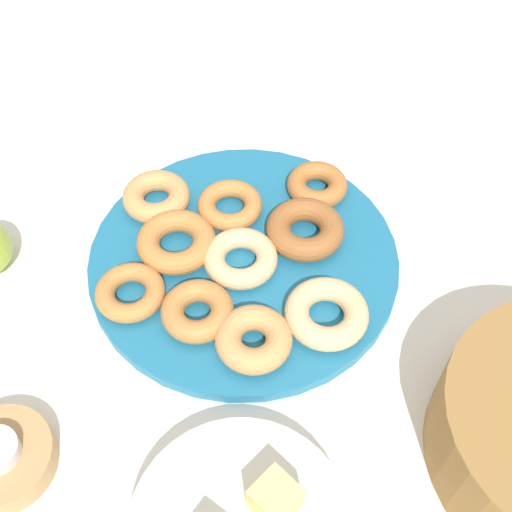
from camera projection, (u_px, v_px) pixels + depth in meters
name	position (u px, v px, depth m)	size (l,w,h in m)	color
ground_plane	(244.00, 262.00, 0.77)	(2.40, 2.40, 0.00)	white
donut_plate	(244.00, 258.00, 0.77)	(0.37, 0.37, 0.02)	#1E6B93
donut_0	(317.00, 185.00, 0.82)	(0.08, 0.08, 0.02)	#AD6B33
donut_1	(326.00, 313.00, 0.69)	(0.09, 0.09, 0.03)	#EABC84
donut_2	(176.00, 242.00, 0.76)	(0.09, 0.09, 0.03)	#BC7A3D
donut_3	(197.00, 311.00, 0.70)	(0.08, 0.08, 0.03)	#BC7A3D
donut_4	(230.00, 205.00, 0.80)	(0.08, 0.08, 0.02)	#BC7A3D
donut_5	(156.00, 197.00, 0.80)	(0.09, 0.09, 0.03)	tan
donut_6	(254.00, 339.00, 0.67)	(0.08, 0.08, 0.03)	tan
donut_7	(305.00, 229.00, 0.77)	(0.09, 0.09, 0.03)	#995B2D
donut_8	(130.00, 292.00, 0.71)	(0.08, 0.08, 0.02)	#BC7A3D
donut_9	(241.00, 258.00, 0.74)	(0.09, 0.09, 0.03)	#EABC84
candle_holder	(2.00, 459.00, 0.61)	(0.10, 0.10, 0.03)	tan
melon_chunk_left	(275.00, 498.00, 0.55)	(0.04, 0.04, 0.04)	#DBD67A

